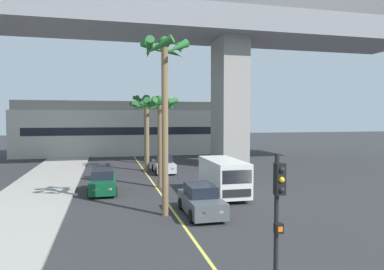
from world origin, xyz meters
The scene contains 12 objects.
lane_stripe_center centered at (0.00, 24.00, 0.00)m, with size 0.14×56.00×0.01m, color #DBCC4C.
bridge_overpass centered at (1.05, 34.73, 13.73)m, with size 60.11×8.00×17.46m.
pier_building_backdrop centered at (0.00, 50.04, 3.57)m, with size 30.42×8.04×7.26m.
car_queue_front centered at (1.63, 31.72, 0.72)m, with size 1.87×4.12×1.56m.
car_queue_second centered at (1.30, 17.34, 0.72)m, with size 1.85×4.11×1.56m.
car_queue_third centered at (-3.76, 24.03, 0.72)m, with size 1.84×4.10×1.56m.
delivery_van centered at (3.85, 21.18, 1.29)m, with size 2.24×5.29×2.36m.
traffic_light_median_near centered at (0.54, 7.47, 2.71)m, with size 0.24×0.37×4.20m.
palm_tree_near_median centered at (-0.55, 17.59, 7.24)m, with size 2.51×2.61×9.19m.
palm_tree_mid_median centered at (0.30, 24.92, 5.23)m, with size 2.55×2.64×6.64m.
palm_tree_far_median centered at (0.24, 32.92, 5.34)m, with size 3.30×3.43×6.72m.
palm_tree_farthest_median centered at (0.80, 38.55, 5.67)m, with size 3.02×3.10×7.59m.
Camera 1 is at (-3.46, -0.16, 5.06)m, focal length 32.77 mm.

